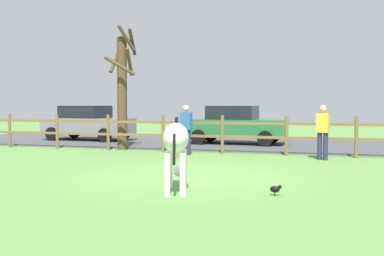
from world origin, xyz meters
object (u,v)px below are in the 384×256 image
object	(u,v)px
visitor_left_of_tree	(186,127)
bare_tree	(122,88)
visitor_right_of_tree	(323,130)
parked_car_green	(235,124)
parked_car_grey	(88,123)
zebra	(176,143)
crow_on_grass	(276,189)

from	to	relation	value
visitor_left_of_tree	bare_tree	bearing A→B (deg)	159.47
visitor_right_of_tree	parked_car_green	bearing A→B (deg)	129.33
parked_car_grey	visitor_left_of_tree	bearing A→B (deg)	-35.06
bare_tree	zebra	distance (m)	8.79
crow_on_grass	parked_car_grey	distance (m)	14.30
bare_tree	parked_car_green	xyz separation A→B (m)	(3.53, 3.20, -1.42)
parked_car_green	crow_on_grass	bearing A→B (deg)	-74.17
bare_tree	parked_car_green	bearing A→B (deg)	42.20
zebra	visitor_left_of_tree	distance (m)	6.57
bare_tree	parked_car_grey	distance (m)	4.81
visitor_right_of_tree	parked_car_grey	bearing A→B (deg)	157.11
parked_car_grey	visitor_right_of_tree	distance (m)	11.29
bare_tree	crow_on_grass	world-z (taller)	bare_tree
parked_car_grey	visitor_right_of_tree	bearing A→B (deg)	-22.89
parked_car_grey	bare_tree	bearing A→B (deg)	-44.41
zebra	crow_on_grass	distance (m)	2.03
visitor_right_of_tree	visitor_left_of_tree	bearing A→B (deg)	178.23
parked_car_green	zebra	bearing A→B (deg)	-84.08
crow_on_grass	parked_car_grey	xyz separation A→B (m)	(-9.76, 10.42, 0.72)
zebra	parked_car_grey	xyz separation A→B (m)	(-7.91, 10.57, -0.08)
bare_tree	parked_car_green	world-z (taller)	bare_tree
zebra	parked_car_green	xyz separation A→B (m)	(-1.09, 10.55, -0.08)
visitor_right_of_tree	crow_on_grass	bearing A→B (deg)	-96.03
crow_on_grass	visitor_right_of_tree	xyz separation A→B (m)	(0.64, 6.03, 0.78)
visitor_left_of_tree	visitor_right_of_tree	size ratio (longest dim) A/B	1.00
zebra	visitor_left_of_tree	xyz separation A→B (m)	(-1.84, 6.31, -0.02)
zebra	visitor_left_of_tree	world-z (taller)	visitor_left_of_tree
crow_on_grass	visitor_left_of_tree	size ratio (longest dim) A/B	0.13
zebra	visitor_right_of_tree	bearing A→B (deg)	68.01
crow_on_grass	parked_car_green	distance (m)	10.84
zebra	crow_on_grass	xyz separation A→B (m)	(1.86, 0.14, -0.80)
parked_car_grey	visitor_left_of_tree	distance (m)	7.41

